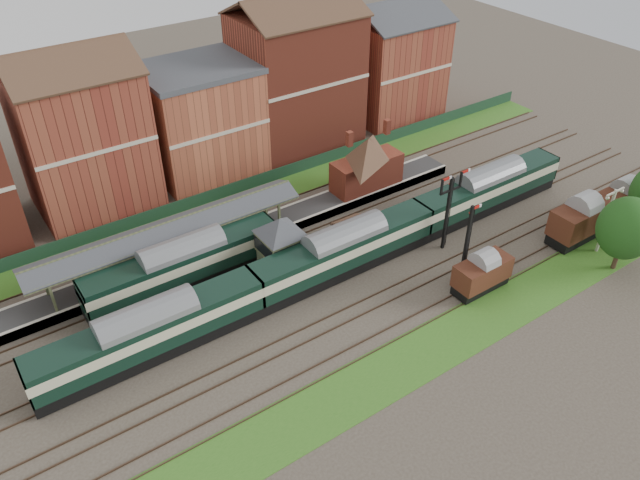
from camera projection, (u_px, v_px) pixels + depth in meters
ground at (328, 278)px, 57.51m from camera, size 160.00×160.00×0.00m
grass_back at (244, 202)px, 68.16m from camera, size 90.00×4.50×0.06m
grass_front at (415, 357)px, 49.50m from camera, size 90.00×5.00×0.06m
fence at (235, 188)px, 69.07m from camera, size 90.00×0.12×1.50m
platform at (230, 241)px, 61.41m from camera, size 55.00×3.40×1.00m
signal_box at (281, 244)px, 56.43m from camera, size 5.40×5.40×6.00m
brick_hut at (351, 233)px, 61.28m from camera, size 3.20×2.64×2.94m
station_building at (367, 163)px, 67.22m from camera, size 8.10×8.10×5.90m
canopy at (167, 227)px, 56.25m from camera, size 26.00×3.89×4.08m
semaphore_bracket at (448, 208)px, 58.68m from camera, size 3.60×0.25×8.18m
semaphore_siding at (467, 242)px, 55.03m from camera, size 1.23×0.25×8.00m
yard_lamp at (607, 217)px, 58.57m from camera, size 2.60×0.22×7.00m
town_backdrop at (199, 114)px, 69.98m from camera, size 69.00×10.00×16.00m
dmu_train at (345, 250)px, 56.87m from camera, size 56.38×2.96×4.33m
platform_railcar at (184, 264)px, 55.29m from camera, size 18.28×2.88×4.21m
goods_van_a at (482, 273)px, 55.18m from camera, size 5.39×2.33×3.27m
goods_van_b at (622, 200)px, 64.58m from camera, size 5.99×2.59×3.63m
goods_van_c at (581, 220)px, 61.25m from camera, size 6.67×2.89×4.04m
tree_far at (627, 228)px, 56.07m from camera, size 5.19×5.19×7.57m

